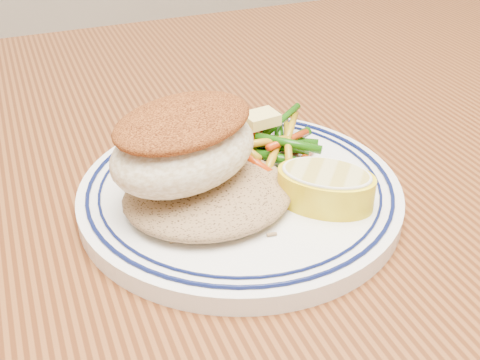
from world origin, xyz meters
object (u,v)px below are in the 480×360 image
object	(u,v)px
dining_table	(268,273)
rice_pilaf	(208,190)
plate	(240,191)
lemon_wedge	(326,186)
fish_fillet	(184,143)
vegetable_pile	(261,140)

from	to	relation	value
dining_table	rice_pilaf	distance (m)	0.14
plate	lemon_wedge	size ratio (longest dim) A/B	2.70
dining_table	fish_fillet	xyz separation A→B (m)	(-0.08, -0.02, 0.16)
vegetable_pile	lemon_wedge	bearing A→B (deg)	-80.00
rice_pilaf	lemon_wedge	bearing A→B (deg)	-21.30
dining_table	vegetable_pile	distance (m)	0.13
fish_fillet	lemon_wedge	bearing A→B (deg)	-25.38
rice_pilaf	fish_fillet	bearing A→B (deg)	134.97
dining_table	fish_fillet	distance (m)	0.18
rice_pilaf	vegetable_pile	xyz separation A→B (m)	(0.06, 0.05, 0.00)
lemon_wedge	rice_pilaf	bearing A→B (deg)	158.70
plate	vegetable_pile	size ratio (longest dim) A/B	2.35
fish_fillet	plate	bearing A→B (deg)	2.31
vegetable_pile	lemon_wedge	xyz separation A→B (m)	(0.01, -0.08, 0.00)
plate	rice_pilaf	world-z (taller)	rice_pilaf
dining_table	fish_fillet	bearing A→B (deg)	-167.29
fish_fillet	vegetable_pile	distance (m)	0.09
rice_pilaf	lemon_wedge	distance (m)	0.08
fish_fillet	lemon_wedge	size ratio (longest dim) A/B	1.51
dining_table	lemon_wedge	world-z (taller)	lemon_wedge
fish_fillet	rice_pilaf	bearing A→B (deg)	-45.03
plate	lemon_wedge	distance (m)	0.07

